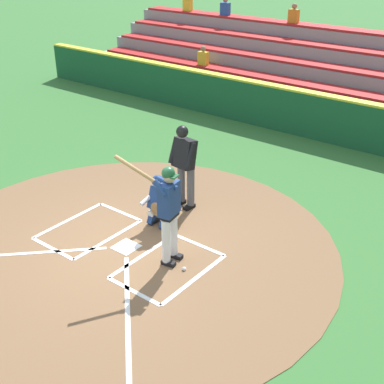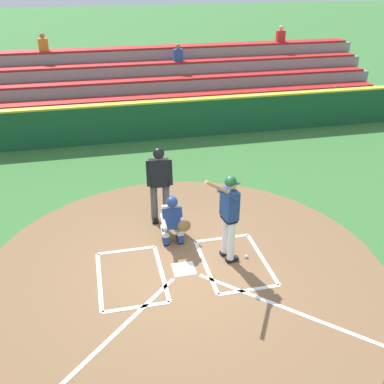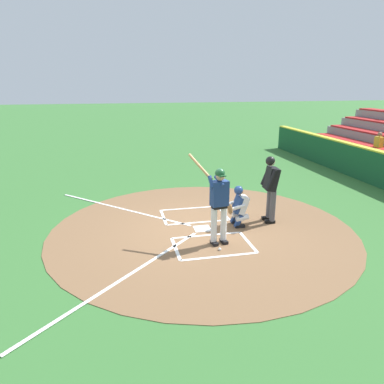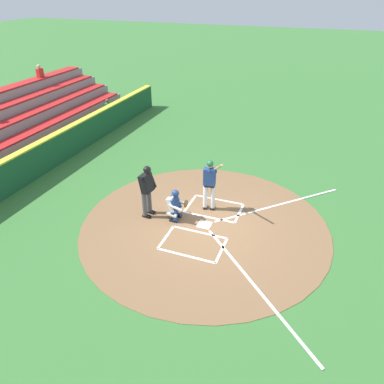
{
  "view_description": "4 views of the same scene",
  "coord_description": "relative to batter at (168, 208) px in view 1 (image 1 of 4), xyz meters",
  "views": [
    {
      "loc": [
        -6.11,
        5.82,
        5.42
      ],
      "look_at": [
        -0.56,
        -1.31,
        0.83
      ],
      "focal_mm": 48.94,
      "sensor_mm": 36.0,
      "label": 1
    },
    {
      "loc": [
        1.46,
        7.11,
        5.46
      ],
      "look_at": [
        -0.44,
        -1.21,
        1.08
      ],
      "focal_mm": 42.19,
      "sensor_mm": 36.0,
      "label": 2
    },
    {
      "loc": [
        -8.65,
        2.15,
        3.77
      ],
      "look_at": [
        -0.31,
        0.35,
        1.15
      ],
      "focal_mm": 33.71,
      "sensor_mm": 36.0,
      "label": 3
    },
    {
      "loc": [
        9.11,
        3.02,
        6.87
      ],
      "look_at": [
        0.06,
        -0.41,
        1.19
      ],
      "focal_mm": 33.69,
      "sensor_mm": 36.0,
      "label": 4
    }
  ],
  "objects": [
    {
      "name": "ground_plane",
      "position": [
        0.94,
        0.16,
        -1.1
      ],
      "size": [
        120.0,
        120.0,
        0.0
      ],
      "primitive_type": "plane",
      "color": "#387033"
    },
    {
      "name": "dirt_circle",
      "position": [
        0.94,
        0.16,
        -1.09
      ],
      "size": [
        8.0,
        8.0,
        0.01
      ],
      "primitive_type": "cylinder",
      "color": "brown",
      "rests_on": "ground"
    },
    {
      "name": "home_plate_and_chalk",
      "position": [
        0.94,
        1.04,
        -1.08
      ],
      "size": [
        7.93,
        4.91,
        0.01
      ],
      "color": "white",
      "rests_on": "dirt_circle"
    },
    {
      "name": "batter",
      "position": [
        0.0,
        0.0,
        0.0
      ],
      "size": [
        0.87,
        0.84,
        2.13
      ],
      "color": "white",
      "rests_on": "ground"
    },
    {
      "name": "catcher",
      "position": [
        0.96,
        -0.85,
        -0.51
      ],
      "size": [
        0.59,
        0.61,
        1.13
      ],
      "color": "black",
      "rests_on": "ground"
    },
    {
      "name": "plate_umpire",
      "position": [
        1.08,
        -1.79,
        -0.02
      ],
      "size": [
        0.6,
        0.45,
        1.86
      ],
      "color": "#4C4C51",
      "rests_on": "ground"
    },
    {
      "name": "baseball",
      "position": [
        -0.39,
        0.07,
        -1.06
      ],
      "size": [
        0.07,
        0.07,
        0.07
      ],
      "primitive_type": "sphere",
      "color": "white",
      "rests_on": "ground"
    },
    {
      "name": "backstop_wall",
      "position": [
        0.94,
        -7.34,
        -0.45
      ],
      "size": [
        22.0,
        0.36,
        1.31
      ],
      "color": "#19512D",
      "rests_on": "ground"
    },
    {
      "name": "bleacher_stand",
      "position": [
        0.95,
        -10.61,
        -0.24
      ],
      "size": [
        20.0,
        4.25,
        3.0
      ],
      "color": "gray",
      "rests_on": "ground"
    }
  ]
}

